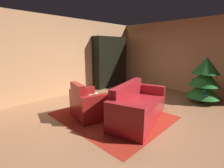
% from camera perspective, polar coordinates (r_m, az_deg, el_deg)
% --- Properties ---
extents(ground_plane, '(7.65, 7.65, 0.00)m').
position_cam_1_polar(ground_plane, '(4.24, 4.91, -10.32)').
color(ground_plane, '#9D6947').
extents(wall_back, '(5.40, 0.06, 2.65)m').
position_cam_1_polar(wall_back, '(6.72, 22.99, 8.97)').
color(wall_back, tan).
rests_on(wall_back, ground).
extents(wall_left, '(0.06, 6.50, 2.65)m').
position_cam_1_polar(wall_left, '(5.96, -15.41, 9.14)').
color(wall_left, tan).
rests_on(wall_left, ground).
extents(area_rug, '(2.59, 2.19, 0.01)m').
position_cam_1_polar(area_rug, '(4.11, 0.10, -11.02)').
color(area_rug, '#A12317').
rests_on(area_rug, ground).
extents(bookshelf_unit, '(0.40, 1.64, 2.08)m').
position_cam_1_polar(bookshelf_unit, '(7.01, 0.03, 7.60)').
color(bookshelf_unit, black).
rests_on(bookshelf_unit, ground).
extents(armchair_red, '(1.05, 0.87, 0.86)m').
position_cam_1_polar(armchair_red, '(3.98, -8.64, -7.33)').
color(armchair_red, maroon).
rests_on(armchair_red, ground).
extents(couch_red, '(1.28, 2.02, 0.86)m').
position_cam_1_polar(couch_red, '(3.84, 9.00, -8.16)').
color(couch_red, maroon).
rests_on(couch_red, ground).
extents(coffee_table, '(0.72, 0.72, 0.44)m').
position_cam_1_polar(coffee_table, '(4.01, 0.96, -5.55)').
color(coffee_table, black).
rests_on(coffee_table, ground).
extents(book_stack_on_table, '(0.20, 0.18, 0.06)m').
position_cam_1_polar(book_stack_on_table, '(3.91, 0.87, -4.90)').
color(book_stack_on_table, navy).
rests_on(book_stack_on_table, coffee_table).
extents(bottle_on_table, '(0.08, 0.08, 0.28)m').
position_cam_1_polar(bottle_on_table, '(4.13, 2.33, -2.82)').
color(bottle_on_table, '#215220').
rests_on(bottle_on_table, coffee_table).
extents(decorated_tree, '(0.95, 0.95, 1.38)m').
position_cam_1_polar(decorated_tree, '(5.62, 29.88, 1.39)').
color(decorated_tree, brown).
rests_on(decorated_tree, ground).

